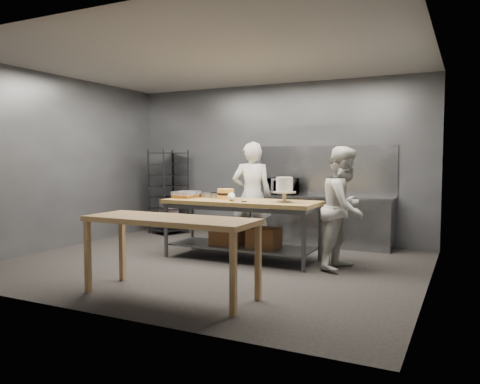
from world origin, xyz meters
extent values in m
plane|color=black|center=(0.00, 0.00, 0.00)|extent=(6.00, 6.00, 0.00)
cube|color=#4C4F54|center=(0.00, 2.50, 1.50)|extent=(6.00, 0.04, 3.00)
cube|color=olive|center=(0.26, 0.48, 0.89)|extent=(2.40, 0.90, 0.06)
cube|color=#47494C|center=(0.26, 0.48, 0.20)|extent=(2.25, 0.75, 0.03)
cylinder|color=#47494C|center=(-0.88, 0.09, 0.43)|extent=(0.06, 0.06, 0.86)
cylinder|color=#47494C|center=(-0.88, 0.87, 0.43)|extent=(0.06, 0.06, 0.86)
cylinder|color=#47494C|center=(1.40, 0.09, 0.43)|extent=(0.06, 0.06, 0.86)
cylinder|color=#47494C|center=(1.40, 0.87, 0.43)|extent=(0.06, 0.06, 0.86)
cube|color=brown|center=(0.03, 0.48, 0.39)|extent=(0.50, 0.40, 0.35)
cube|color=brown|center=(0.64, 0.48, 0.36)|extent=(0.45, 0.38, 0.30)
cube|color=olive|center=(0.41, -1.65, 0.87)|extent=(2.00, 0.70, 0.06)
cube|color=olive|center=(-0.54, -1.95, 0.42)|extent=(0.06, 0.06, 0.84)
cube|color=olive|center=(-0.54, -1.35, 0.42)|extent=(0.06, 0.06, 0.84)
cube|color=olive|center=(1.36, -1.95, 0.42)|extent=(0.06, 0.06, 0.84)
cube|color=olive|center=(1.36, -1.35, 0.42)|extent=(0.06, 0.06, 0.84)
cube|color=slate|center=(1.00, 2.18, 0.88)|extent=(2.60, 0.60, 0.04)
cube|color=slate|center=(1.00, 2.18, 0.43)|extent=(2.56, 0.56, 0.86)
cube|color=slate|center=(1.00, 2.48, 1.35)|extent=(2.60, 0.02, 0.90)
cube|color=black|center=(-2.23, 2.10, 0.88)|extent=(0.79, 0.82, 1.75)
cube|color=silver|center=(-2.23, 2.10, 0.54)|extent=(0.44, 0.36, 0.45)
imported|color=silver|center=(0.08, 1.27, 0.92)|extent=(0.78, 0.65, 1.85)
imported|color=beige|center=(1.84, 0.56, 0.87)|extent=(0.78, 0.94, 1.73)
imported|color=black|center=(0.27, 2.18, 1.05)|extent=(0.54, 0.37, 0.30)
cylinder|color=#B7AD92|center=(0.99, 0.43, 0.93)|extent=(0.20, 0.20, 0.02)
cylinder|color=#B7AD92|center=(0.99, 0.43, 1.00)|extent=(0.06, 0.06, 0.12)
cylinder|color=#B7AD92|center=(0.99, 0.43, 1.07)|extent=(0.34, 0.34, 0.02)
cylinder|color=white|center=(0.99, 0.43, 1.18)|extent=(0.24, 0.24, 0.21)
cylinder|color=#ECB34B|center=(-0.07, 0.59, 0.95)|extent=(0.27, 0.27, 0.06)
cylinder|color=black|center=(-0.07, 0.59, 1.00)|extent=(0.27, 0.27, 0.04)
cylinder|color=#ECB34B|center=(-0.07, 0.59, 1.05)|extent=(0.27, 0.27, 0.06)
cylinder|color=gray|center=(-0.48, 0.73, 0.96)|extent=(0.27, 0.27, 0.07)
cylinder|color=gray|center=(-0.35, 0.78, 0.96)|extent=(0.24, 0.24, 0.07)
cylinder|color=gray|center=(-0.77, 0.60, 0.96)|extent=(0.28, 0.28, 0.07)
cylinder|color=gray|center=(-0.27, 0.72, 0.96)|extent=(0.26, 0.26, 0.07)
cone|color=white|center=(0.22, 0.24, 0.98)|extent=(0.30, 0.39, 0.12)
cube|color=slate|center=(0.61, 0.22, 0.92)|extent=(0.28, 0.02, 0.00)
cube|color=black|center=(0.43, 0.22, 0.93)|extent=(0.09, 0.02, 0.02)
cube|color=#9E581F|center=(-0.75, 0.37, 0.95)|extent=(0.30, 0.20, 0.05)
cube|color=silver|center=(-0.75, 0.37, 1.00)|extent=(0.31, 0.21, 0.06)
cube|color=#9E581F|center=(-0.74, 0.57, 0.95)|extent=(0.30, 0.20, 0.05)
cube|color=silver|center=(-0.74, 0.57, 1.00)|extent=(0.31, 0.21, 0.06)
camera|label=1|loc=(3.41, -5.98, 1.55)|focal=35.00mm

